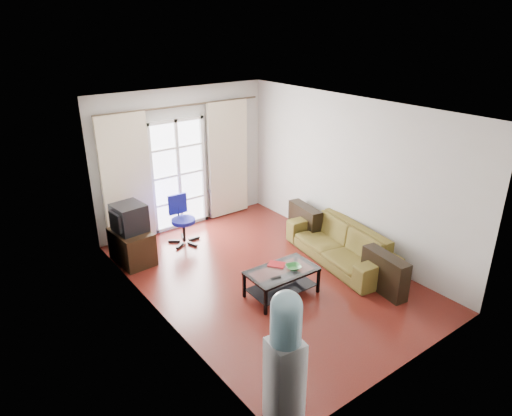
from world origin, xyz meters
The scene contains 20 objects.
floor centered at (0.00, 0.00, 0.00)m, with size 5.20×5.20×0.00m, color #5E1E16.
ceiling centered at (0.00, 0.00, 2.70)m, with size 5.20×5.20×0.00m, color white.
wall_back centered at (0.00, 2.60, 1.35)m, with size 3.60×0.02×2.70m, color #BBB9B2.
wall_front centered at (0.00, -2.60, 1.35)m, with size 3.60×0.02×2.70m, color #BBB9B2.
wall_left centered at (-1.80, 0.00, 1.35)m, with size 0.02×5.20×2.70m, color #BBB9B2.
wall_right centered at (1.80, 0.00, 1.35)m, with size 0.02×5.20×2.70m, color #BBB9B2.
french_door centered at (-0.15, 2.54, 1.07)m, with size 1.16×0.06×2.15m.
curtain_rod centered at (0.00, 2.50, 2.38)m, with size 0.04×0.04×3.30m, color #4C3F2D.
curtain_left centered at (-1.20, 2.48, 1.20)m, with size 0.90×0.07×2.35m, color beige.
curtain_right centered at (0.95, 2.48, 1.20)m, with size 0.90×0.07×2.35m, color beige.
radiator centered at (0.80, 2.50, 0.33)m, with size 0.64×0.12×0.64m, color gray.
sofa centered at (1.34, -0.33, 0.31)m, with size 1.14×2.23×0.62m, color brown.
coffee_table centered at (-0.13, -0.55, 0.27)m, with size 1.06×0.63×0.42m.
bowl centered at (0.03, -0.63, 0.45)m, with size 0.28×0.28×0.05m, color #30843B.
book centered at (-0.18, -0.45, 0.44)m, with size 0.29×0.31×0.02m, color maroon.
remote centered at (-0.35, -0.68, 0.43)m, with size 0.15×0.04×0.02m, color black.
tv_stand centered at (-1.51, 1.74, 0.29)m, with size 0.52×0.78×0.57m, color black.
crt_tv centered at (-1.51, 1.77, 0.80)m, with size 0.56×0.55×0.47m.
task_chair centered at (-0.47, 1.88, 0.26)m, with size 0.63×0.63×0.90m.
water_cooler centered at (-1.60, -2.35, 0.81)m, with size 0.36×0.35×1.55m.
Camera 1 is at (-3.93, -5.00, 3.85)m, focal length 32.00 mm.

